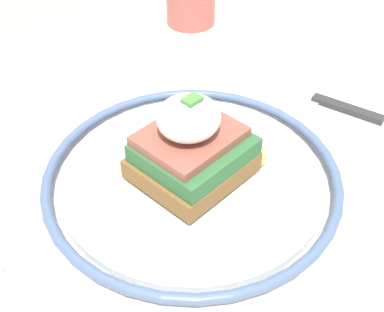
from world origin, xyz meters
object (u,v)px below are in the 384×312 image
object	(u,v)px
sandwich	(192,146)
fork	(16,299)
plate	(192,178)
knife	(320,100)

from	to	relation	value
sandwich	fork	distance (m)	0.19
sandwich	fork	world-z (taller)	sandwich
plate	fork	distance (m)	0.19
sandwich	knife	distance (m)	0.20
plate	sandwich	world-z (taller)	sandwich
fork	knife	world-z (taller)	knife
plate	fork	size ratio (longest dim) A/B	1.81
plate	knife	world-z (taller)	plate
plate	sandwich	bearing A→B (deg)	32.37
sandwich	fork	bearing A→B (deg)	177.43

